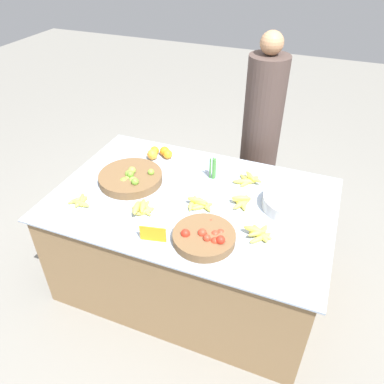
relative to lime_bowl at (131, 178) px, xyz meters
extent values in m
plane|color=gray|center=(0.45, -0.02, -0.78)|extent=(12.00, 12.00, 0.00)
cube|color=olive|center=(0.45, -0.02, -0.41)|extent=(1.68, 1.11, 0.73)
cube|color=#99A8BC|center=(0.45, -0.02, -0.04)|extent=(1.75, 1.15, 0.01)
cylinder|color=brown|center=(0.00, 0.00, 0.00)|extent=(0.42, 0.42, 0.06)
sphere|color=#89BC42|center=(0.00, 0.03, 0.04)|extent=(0.05, 0.05, 0.05)
sphere|color=#6BA333|center=(0.02, 0.06, 0.00)|extent=(0.04, 0.04, 0.04)
sphere|color=#6BA333|center=(-0.08, -0.06, 0.00)|extent=(0.05, 0.05, 0.05)
sphere|color=#7AB238|center=(-0.05, -0.01, 0.00)|extent=(0.04, 0.04, 0.04)
sphere|color=#89BC42|center=(0.00, -0.03, 0.01)|extent=(0.04, 0.04, 0.04)
sphere|color=#7AB238|center=(0.13, 0.06, 0.04)|extent=(0.04, 0.04, 0.04)
sphere|color=#7AB238|center=(-0.01, -0.07, 0.01)|extent=(0.06, 0.06, 0.06)
sphere|color=#7AB238|center=(-0.01, 0.00, 0.03)|extent=(0.05, 0.05, 0.05)
sphere|color=#89BC42|center=(0.04, -0.04, 0.01)|extent=(0.05, 0.05, 0.05)
sphere|color=#6BA333|center=(0.08, -0.08, 0.04)|extent=(0.05, 0.05, 0.05)
sphere|color=#6BA333|center=(0.01, -0.02, 0.04)|extent=(0.05, 0.05, 0.05)
cylinder|color=brown|center=(0.65, -0.35, -0.01)|extent=(0.35, 0.35, 0.05)
sphere|color=red|center=(0.73, -0.39, 0.02)|extent=(0.05, 0.05, 0.05)
sphere|color=red|center=(0.71, -0.33, 0.01)|extent=(0.05, 0.05, 0.05)
sphere|color=red|center=(0.59, -0.38, 0.00)|extent=(0.04, 0.04, 0.04)
sphere|color=red|center=(0.65, -0.23, 0.00)|extent=(0.04, 0.04, 0.04)
sphere|color=red|center=(0.73, -0.30, 0.01)|extent=(0.05, 0.05, 0.05)
sphere|color=red|center=(0.68, -0.39, 0.03)|extent=(0.04, 0.04, 0.04)
sphere|color=red|center=(0.64, -0.36, 0.03)|extent=(0.05, 0.05, 0.05)
sphere|color=red|center=(0.56, -0.40, 0.03)|extent=(0.05, 0.05, 0.05)
sphere|color=red|center=(0.76, -0.38, 0.04)|extent=(0.05, 0.05, 0.05)
sphere|color=red|center=(0.65, -0.36, 0.01)|extent=(0.05, 0.05, 0.05)
sphere|color=orange|center=(0.01, 0.32, 0.01)|extent=(0.08, 0.08, 0.08)
sphere|color=orange|center=(0.07, 0.40, 0.00)|extent=(0.07, 0.07, 0.07)
sphere|color=orange|center=(0.11, 0.37, 0.00)|extent=(0.07, 0.07, 0.07)
sphere|color=orange|center=(-0.01, 0.38, 0.00)|extent=(0.07, 0.07, 0.07)
cylinder|color=silver|center=(1.05, 0.11, 0.01)|extent=(0.35, 0.35, 0.08)
cube|color=orange|center=(0.39, -0.46, 0.02)|extent=(0.15, 0.04, 0.10)
cylinder|color=#428438|center=(0.50, 0.24, 0.04)|extent=(0.01, 0.01, 0.15)
cylinder|color=#428438|center=(0.48, 0.24, 0.04)|extent=(0.01, 0.01, 0.15)
cylinder|color=#4C8E42|center=(0.51, 0.25, 0.04)|extent=(0.01, 0.01, 0.15)
cylinder|color=#4C8E42|center=(0.51, 0.24, 0.04)|extent=(0.01, 0.01, 0.15)
cylinder|color=#428438|center=(0.49, 0.26, 0.04)|extent=(0.01, 0.01, 0.15)
ellipsoid|color=#EFDB4C|center=(0.25, -0.26, -0.02)|extent=(0.09, 0.12, 0.03)
ellipsoid|color=#EFDB4C|center=(0.22, -0.22, -0.02)|extent=(0.03, 0.12, 0.03)
ellipsoid|color=#EFDB4C|center=(0.21, -0.26, -0.02)|extent=(0.13, 0.03, 0.03)
ellipsoid|color=#EFDB4C|center=(0.22, -0.23, -0.01)|extent=(0.13, 0.09, 0.04)
ellipsoid|color=#EFDB4C|center=(0.22, -0.25, -0.02)|extent=(0.15, 0.09, 0.03)
ellipsoid|color=#EFDB4C|center=(0.20, -0.28, 0.02)|extent=(0.07, 0.13, 0.04)
ellipsoid|color=#EFDB4C|center=(0.22, -0.25, 0.01)|extent=(0.08, 0.13, 0.03)
ellipsoid|color=#EFDB4C|center=(0.76, 0.03, -0.02)|extent=(0.10, 0.14, 0.03)
ellipsoid|color=#EFDB4C|center=(0.75, 0.03, -0.01)|extent=(0.11, 0.09, 0.03)
ellipsoid|color=#EFDB4C|center=(0.78, 0.05, -0.01)|extent=(0.04, 0.13, 0.03)
ellipsoid|color=#EFDB4C|center=(0.77, 0.03, -0.01)|extent=(0.10, 0.16, 0.04)
ellipsoid|color=#EFDB4C|center=(0.76, 0.04, 0.00)|extent=(0.11, 0.08, 0.03)
ellipsoid|color=#EFDB4C|center=(0.75, 0.04, 0.01)|extent=(0.12, 0.07, 0.03)
ellipsoid|color=#EFDB4C|center=(0.71, 0.30, -0.02)|extent=(0.10, 0.09, 0.03)
ellipsoid|color=#EFDB4C|center=(0.75, 0.31, -0.02)|extent=(0.10, 0.11, 0.03)
ellipsoid|color=#EFDB4C|center=(0.72, 0.26, -0.01)|extent=(0.16, 0.09, 0.04)
ellipsoid|color=#EFDB4C|center=(0.74, 0.27, -0.02)|extent=(0.09, 0.15, 0.03)
ellipsoid|color=#EFDB4C|center=(0.74, 0.31, 0.01)|extent=(0.10, 0.11, 0.03)
ellipsoid|color=#EFDB4C|center=(0.77, 0.29, 0.00)|extent=(0.12, 0.07, 0.03)
ellipsoid|color=#EFDB4C|center=(-0.20, -0.32, -0.02)|extent=(0.09, 0.12, 0.03)
ellipsoid|color=#EFDB4C|center=(-0.18, -0.31, -0.02)|extent=(0.09, 0.13, 0.03)
ellipsoid|color=#EFDB4C|center=(-0.16, -0.34, -0.01)|extent=(0.14, 0.04, 0.03)
ellipsoid|color=#EFDB4C|center=(-0.17, -0.33, -0.02)|extent=(0.04, 0.12, 0.03)
ellipsoid|color=#EFDB4C|center=(0.94, -0.23, -0.02)|extent=(0.11, 0.14, 0.03)
ellipsoid|color=#EFDB4C|center=(0.94, -0.22, -0.02)|extent=(0.14, 0.04, 0.03)
ellipsoid|color=#EFDB4C|center=(0.93, -0.21, -0.02)|extent=(0.13, 0.10, 0.03)
ellipsoid|color=#EFDB4C|center=(0.93, -0.20, -0.01)|extent=(0.13, 0.13, 0.04)
ellipsoid|color=#EFDB4C|center=(0.94, -0.18, -0.01)|extent=(0.05, 0.12, 0.03)
ellipsoid|color=#EFDB4C|center=(0.92, -0.23, 0.01)|extent=(0.10, 0.10, 0.03)
ellipsoid|color=#EFDB4C|center=(0.89, -0.21, 0.01)|extent=(0.11, 0.04, 0.03)
ellipsoid|color=#EFDB4C|center=(0.55, -0.07, -0.01)|extent=(0.14, 0.13, 0.03)
ellipsoid|color=#EFDB4C|center=(0.48, -0.09, -0.02)|extent=(0.04, 0.12, 0.03)
ellipsoid|color=#EFDB4C|center=(0.48, -0.08, -0.02)|extent=(0.05, 0.16, 0.03)
ellipsoid|color=#EFDB4C|center=(0.55, -0.09, -0.02)|extent=(0.12, 0.12, 0.03)
ellipsoid|color=#EFDB4C|center=(0.53, -0.09, -0.02)|extent=(0.11, 0.08, 0.03)
ellipsoid|color=#EFDB4C|center=(0.51, -0.09, 0.01)|extent=(0.12, 0.05, 0.03)
ellipsoid|color=#EFDB4C|center=(0.51, -0.08, 0.01)|extent=(0.13, 0.04, 0.03)
cylinder|color=#473833|center=(0.68, 0.88, -0.07)|extent=(0.30, 0.30, 1.41)
sphere|color=#A87A56|center=(0.68, 0.88, 0.72)|extent=(0.16, 0.16, 0.16)
camera|label=1|loc=(1.15, -1.77, 1.41)|focal=35.00mm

